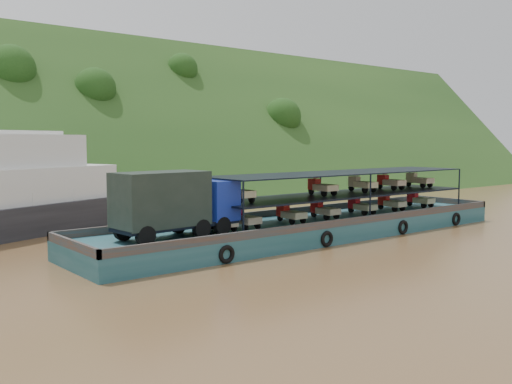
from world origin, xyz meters
TOP-DOWN VIEW (x-y plane):
  - ground at (0.00, 0.00)m, footprint 160.00×160.00m
  - hillside at (0.00, 36.00)m, footprint 140.00×39.60m
  - cargo_barge at (-0.70, 0.20)m, footprint 35.00×7.18m

SIDE VIEW (x-z plane):
  - ground at x=0.00m, z-range 0.00..0.00m
  - hillside at x=0.00m, z-range -19.80..19.80m
  - cargo_barge at x=-0.70m, z-range -1.27..3.83m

